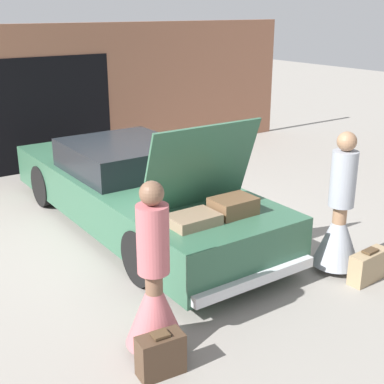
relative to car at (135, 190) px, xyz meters
The scene contains 7 objects.
ground_plane 0.57m from the car, 88.08° to the right, with size 40.00×40.00×0.00m, color gray.
garage_wall_back 3.76m from the car, 89.99° to the left, with size 12.00×0.14×2.80m.
car is the anchor object (origin of this frame).
person_left 3.07m from the car, 115.72° to the right, with size 0.56×0.56×1.68m.
person_right 2.97m from the car, 63.27° to the right, with size 0.58×0.58×1.75m.
suitcase_beside_left_person 3.47m from the car, 115.51° to the right, with size 0.44×0.25×0.42m.
suitcase_beside_right_person 3.40m from the car, 64.79° to the right, with size 0.57×0.23×0.40m.
Camera 1 is at (-3.52, -6.52, 3.09)m, focal length 50.00 mm.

